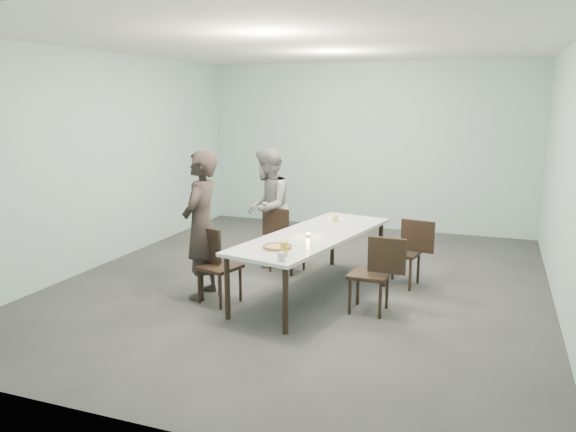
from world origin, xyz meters
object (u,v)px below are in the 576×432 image
(table, at_px, (313,238))
(side_plate, at_px, (299,244))
(amber_tumbler, at_px, (335,219))
(chair_far_right, at_px, (408,248))
(diner_far, at_px, (268,207))
(chair_near_right, at_px, (376,269))
(tealight, at_px, (308,235))
(diner_near, at_px, (201,225))
(chair_near_left, at_px, (214,260))
(chair_far_left, at_px, (282,235))
(pizza, at_px, (277,247))
(beer_glass, at_px, (284,249))
(water_tumbler, at_px, (281,257))

(table, height_order, side_plate, side_plate)
(amber_tumbler, bearing_deg, chair_far_right, -5.39)
(chair_far_right, xyz_separation_m, diner_far, (-2.04, 0.28, 0.34))
(table, height_order, diner_far, diner_far)
(chair_near_right, xyz_separation_m, amber_tumbler, (-0.79, 1.13, 0.29))
(tealight, height_order, amber_tumbler, amber_tumbler)
(diner_near, height_order, diner_far, diner_near)
(chair_near_left, xyz_separation_m, amber_tumbler, (1.06, 1.43, 0.29))
(amber_tumbler, bearing_deg, tealight, -94.23)
(chair_far_left, distance_m, chair_far_right, 1.74)
(pizza, height_order, side_plate, pizza)
(table, relative_size, beer_glass, 18.18)
(table, relative_size, side_plate, 15.15)
(chair_near_left, height_order, amber_tumbler, chair_near_left)
(diner_near, distance_m, side_plate, 1.23)
(amber_tumbler, bearing_deg, chair_near_right, -54.92)
(tealight, bearing_deg, side_plate, -86.83)
(chair_far_left, xyz_separation_m, chair_far_right, (1.74, -0.09, 0.00))
(chair_far_right, distance_m, pizza, 1.92)
(side_plate, bearing_deg, water_tumbler, -85.69)
(chair_near_right, xyz_separation_m, side_plate, (-0.84, -0.18, 0.25))
(diner_far, bearing_deg, beer_glass, 16.00)
(chair_near_left, bearing_deg, diner_near, 171.23)
(chair_far_right, relative_size, amber_tumbler, 10.88)
(chair_far_right, bearing_deg, water_tumbler, 71.96)
(beer_glass, bearing_deg, pizza, 125.18)
(chair_far_right, height_order, side_plate, chair_far_right)
(diner_far, xyz_separation_m, beer_glass, (1.01, -2.00, -0.01))
(table, xyz_separation_m, diner_far, (-0.99, 0.96, 0.15))
(water_tumbler, bearing_deg, amber_tumbler, 90.05)
(beer_glass, bearing_deg, side_plate, 90.97)
(diner_near, distance_m, water_tumbler, 1.44)
(diner_far, relative_size, pizza, 4.94)
(table, xyz_separation_m, chair_near_right, (0.85, -0.36, -0.19))
(diner_far, relative_size, tealight, 29.98)
(chair_far_right, relative_size, pizza, 2.56)
(chair_near_right, relative_size, pizza, 2.56)
(amber_tumbler, bearing_deg, diner_near, -133.72)
(chair_far_left, distance_m, amber_tumbler, 0.81)
(side_plate, relative_size, tealight, 3.21)
(table, bearing_deg, chair_near_left, -146.74)
(chair_far_right, relative_size, beer_glass, 5.80)
(table, height_order, chair_far_left, chair_far_left)
(beer_glass, relative_size, water_tumbler, 1.67)
(chair_far_right, height_order, amber_tumbler, chair_far_right)
(diner_far, relative_size, amber_tumbler, 20.98)
(water_tumbler, bearing_deg, pizza, 116.57)
(chair_far_left, height_order, chair_near_right, same)
(table, distance_m, pizza, 0.81)
(chair_near_right, height_order, amber_tumbler, chair_near_right)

